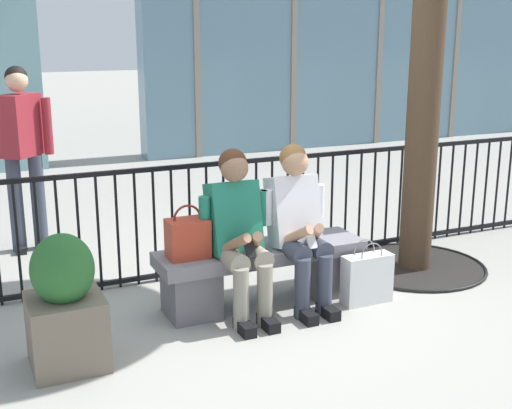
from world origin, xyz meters
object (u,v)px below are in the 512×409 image
stone_bench (261,269)px  planter (65,306)px  handbag_on_bench (188,238)px  shopping_bag (367,278)px  bystander_at_railing (22,145)px  seated_person_with_phone (239,229)px  seated_person_companion (298,221)px

stone_bench → planter: 1.56m
handbag_on_bench → shopping_bag: 1.41m
handbag_on_bench → bystander_at_railing: size_ratio=0.23×
bystander_at_railing → planter: size_ratio=2.01×
bystander_at_railing → planter: (-0.06, -2.47, -0.61)m
handbag_on_bench → planter: bearing=-156.8°
seated_person_with_phone → bystander_at_railing: size_ratio=0.71×
bystander_at_railing → seated_person_companion: bearing=-52.4°
shopping_bag → seated_person_companion: bearing=157.9°
planter → shopping_bag: bearing=2.0°
stone_bench → handbag_on_bench: bearing=-179.0°
stone_bench → shopping_bag: bearing=-24.1°
stone_bench → seated_person_companion: size_ratio=1.32×
stone_bench → shopping_bag: shopping_bag is taller
seated_person_companion → bystander_at_railing: 2.79m
stone_bench → seated_person_with_phone: seated_person_with_phone is taller
stone_bench → bystander_at_railing: 2.63m
shopping_bag → bystander_at_railing: size_ratio=0.29×
shopping_bag → bystander_at_railing: bystander_at_railing is taller
planter → handbag_on_bench: bearing=23.2°
seated_person_companion → handbag_on_bench: size_ratio=3.12×
seated_person_with_phone → seated_person_companion: 0.48m
handbag_on_bench → shopping_bag: size_ratio=0.79×
seated_person_with_phone → shopping_bag: 1.09m
stone_bench → handbag_on_bench: (-0.58, -0.01, 0.32)m
seated_person_companion → bystander_at_railing: size_ratio=0.71×
seated_person_with_phone → planter: bearing=-167.7°
seated_person_companion → shopping_bag: (0.49, -0.20, -0.45)m
seated_person_with_phone → stone_bench: bearing=28.2°
shopping_bag → bystander_at_railing: bearing=132.3°
stone_bench → bystander_at_railing: size_ratio=0.94×
handbag_on_bench → seated_person_companion: bearing=-8.2°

